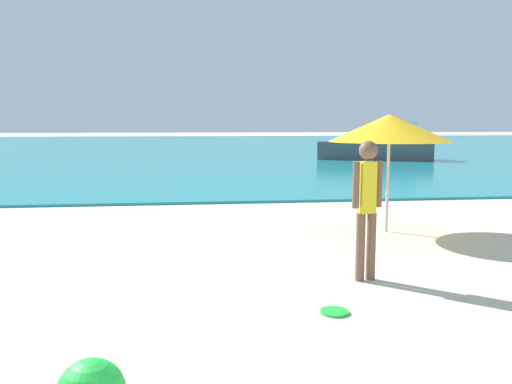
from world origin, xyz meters
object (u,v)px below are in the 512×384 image
boat_near (379,146)px  beach_umbrella (389,128)px  person_standing (367,202)px  frisbee (334,312)px

boat_near → beach_umbrella: bearing=92.1°
person_standing → beach_umbrella: bearing=53.6°
beach_umbrella → boat_near: bearing=70.3°
frisbee → person_standing: bearing=57.5°
boat_near → beach_umbrella: (-5.75, -16.08, 1.04)m
frisbee → beach_umbrella: 4.40m
beach_umbrella → frisbee: bearing=-117.6°
frisbee → beach_umbrella: beach_umbrella is taller
boat_near → beach_umbrella: 17.11m
frisbee → beach_umbrella: bearing=62.4°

